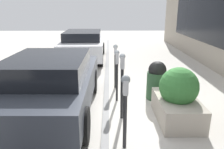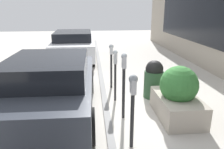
{
  "view_description": "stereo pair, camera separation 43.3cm",
  "coord_description": "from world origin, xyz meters",
  "px_view_note": "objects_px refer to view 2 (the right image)",
  "views": [
    {
      "loc": [
        -5.22,
        -0.01,
        2.57
      ],
      "look_at": [
        0.0,
        -0.08,
        0.96
      ],
      "focal_mm": 35.0,
      "sensor_mm": 36.0,
      "label": 1
    },
    {
      "loc": [
        -5.2,
        0.42,
        2.57
      ],
      "look_at": [
        0.0,
        -0.08,
        0.96
      ],
      "focal_mm": 35.0,
      "sensor_mm": 36.0,
      "label": 2
    }
  ],
  "objects_px": {
    "parked_car_middle": "(50,85)",
    "trash_bin": "(154,79)",
    "parking_meter_middle": "(115,67)",
    "parking_meter_second": "(124,77)",
    "parking_meter_nearest": "(133,98)",
    "parking_meter_fourth": "(111,59)",
    "planter_box": "(178,96)",
    "parked_car_rear": "(74,45)"
  },
  "relations": [
    {
      "from": "parking_meter_nearest",
      "to": "parking_meter_second",
      "type": "distance_m",
      "value": 1.16
    },
    {
      "from": "planter_box",
      "to": "parked_car_middle",
      "type": "height_order",
      "value": "parked_car_middle"
    },
    {
      "from": "parking_meter_second",
      "to": "trash_bin",
      "type": "bearing_deg",
      "value": -42.06
    },
    {
      "from": "parked_car_rear",
      "to": "trash_bin",
      "type": "distance_m",
      "value": 5.72
    },
    {
      "from": "planter_box",
      "to": "parked_car_middle",
      "type": "bearing_deg",
      "value": 82.35
    },
    {
      "from": "parking_meter_nearest",
      "to": "trash_bin",
      "type": "height_order",
      "value": "parking_meter_nearest"
    },
    {
      "from": "parking_meter_fourth",
      "to": "planter_box",
      "type": "xyz_separation_m",
      "value": [
        -2.18,
        -1.39,
        -0.44
      ]
    },
    {
      "from": "parking_meter_nearest",
      "to": "parking_meter_fourth",
      "type": "relative_size",
      "value": 1.0
    },
    {
      "from": "parking_meter_nearest",
      "to": "planter_box",
      "type": "xyz_separation_m",
      "value": [
        1.07,
        -1.3,
        -0.47
      ]
    },
    {
      "from": "parking_meter_nearest",
      "to": "parked_car_middle",
      "type": "relative_size",
      "value": 0.34
    },
    {
      "from": "parking_meter_nearest",
      "to": "parked_car_middle",
      "type": "height_order",
      "value": "parked_car_middle"
    },
    {
      "from": "parked_car_middle",
      "to": "parking_meter_second",
      "type": "bearing_deg",
      "value": -99.6
    },
    {
      "from": "planter_box",
      "to": "trash_bin",
      "type": "height_order",
      "value": "planter_box"
    },
    {
      "from": "parked_car_middle",
      "to": "trash_bin",
      "type": "height_order",
      "value": "parked_car_middle"
    },
    {
      "from": "parking_meter_nearest",
      "to": "parking_meter_second",
      "type": "xyz_separation_m",
      "value": [
        1.16,
        -0.01,
        0.02
      ]
    },
    {
      "from": "parking_meter_nearest",
      "to": "parking_meter_middle",
      "type": "bearing_deg",
      "value": 1.9
    },
    {
      "from": "trash_bin",
      "to": "parked_car_rear",
      "type": "bearing_deg",
      "value": 27.76
    },
    {
      "from": "parking_meter_fourth",
      "to": "parking_meter_nearest",
      "type": "bearing_deg",
      "value": -178.47
    },
    {
      "from": "parking_meter_middle",
      "to": "trash_bin",
      "type": "height_order",
      "value": "parking_meter_middle"
    },
    {
      "from": "parked_car_rear",
      "to": "trash_bin",
      "type": "xyz_separation_m",
      "value": [
        -5.05,
        -2.66,
        -0.22
      ]
    },
    {
      "from": "parking_meter_nearest",
      "to": "parking_meter_fourth",
      "type": "distance_m",
      "value": 3.25
    },
    {
      "from": "parking_meter_fourth",
      "to": "trash_bin",
      "type": "distance_m",
      "value": 1.54
    },
    {
      "from": "parking_meter_middle",
      "to": "parked_car_middle",
      "type": "height_order",
      "value": "parked_car_middle"
    },
    {
      "from": "parked_car_middle",
      "to": "planter_box",
      "type": "bearing_deg",
      "value": -96.9
    },
    {
      "from": "planter_box",
      "to": "parking_meter_middle",
      "type": "bearing_deg",
      "value": 50.68
    },
    {
      "from": "parking_meter_fourth",
      "to": "parked_car_rear",
      "type": "relative_size",
      "value": 0.32
    },
    {
      "from": "parking_meter_middle",
      "to": "trash_bin",
      "type": "xyz_separation_m",
      "value": [
        0.15,
        -1.15,
        -0.43
      ]
    },
    {
      "from": "parking_meter_second",
      "to": "parking_meter_middle",
      "type": "distance_m",
      "value": 1.04
    },
    {
      "from": "parking_meter_second",
      "to": "trash_bin",
      "type": "relative_size",
      "value": 1.42
    },
    {
      "from": "parking_meter_second",
      "to": "parked_car_middle",
      "type": "relative_size",
      "value": 0.37
    },
    {
      "from": "parking_meter_middle",
      "to": "trash_bin",
      "type": "relative_size",
      "value": 1.31
    },
    {
      "from": "parked_car_middle",
      "to": "parking_meter_fourth",
      "type": "bearing_deg",
      "value": -41.82
    },
    {
      "from": "parking_meter_second",
      "to": "parked_car_rear",
      "type": "height_order",
      "value": "parking_meter_second"
    },
    {
      "from": "parking_meter_middle",
      "to": "parked_car_middle",
      "type": "relative_size",
      "value": 0.34
    },
    {
      "from": "parking_meter_middle",
      "to": "parking_meter_fourth",
      "type": "height_order",
      "value": "parking_meter_middle"
    },
    {
      "from": "parked_car_middle",
      "to": "trash_bin",
      "type": "relative_size",
      "value": 3.83
    },
    {
      "from": "parking_meter_middle",
      "to": "parked_car_rear",
      "type": "distance_m",
      "value": 5.42
    },
    {
      "from": "parking_meter_second",
      "to": "parking_meter_middle",
      "type": "bearing_deg",
      "value": 4.53
    },
    {
      "from": "parking_meter_nearest",
      "to": "parked_car_rear",
      "type": "bearing_deg",
      "value": 12.06
    },
    {
      "from": "planter_box",
      "to": "parked_car_rear",
      "type": "distance_m",
      "value": 6.96
    },
    {
      "from": "parked_car_rear",
      "to": "trash_bin",
      "type": "height_order",
      "value": "parked_car_rear"
    },
    {
      "from": "parking_meter_nearest",
      "to": "parked_car_rear",
      "type": "height_order",
      "value": "parked_car_rear"
    }
  ]
}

